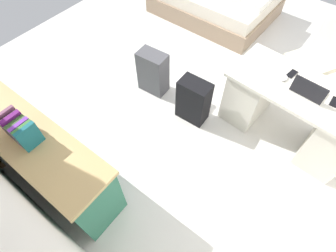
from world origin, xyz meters
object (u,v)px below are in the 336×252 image
object	(u,v)px
office_chair	(313,64)
credenza	(40,154)
suitcase_spare_grey	(153,72)
cell_phone_by_mouse	(292,74)
computer_mouse	(284,78)
suitcase_black	(193,101)
laptop	(308,91)
desk	(291,112)
cell_phone_near_laptop	(335,102)

from	to	relation	value
office_chair	credenza	xyz separation A→B (m)	(1.64, 2.83, -0.04)
suitcase_spare_grey	cell_phone_by_mouse	distance (m)	1.60
office_chair	computer_mouse	distance (m)	0.90
suitcase_black	computer_mouse	world-z (taller)	computer_mouse
credenza	laptop	xyz separation A→B (m)	(-1.76, -1.94, 0.40)
desk	computer_mouse	bearing A→B (deg)	-3.44
credenza	suitcase_black	xyz separation A→B (m)	(-0.75, -1.54, -0.09)
office_chair	cell_phone_near_laptop	xyz separation A→B (m)	(-0.37, 0.83, 0.31)
laptop	cell_phone_near_laptop	bearing A→B (deg)	-165.63
computer_mouse	cell_phone_by_mouse	bearing A→B (deg)	-102.48
desk	credenza	bearing A→B (deg)	49.04
office_chair	cell_phone_by_mouse	size ratio (longest dim) A/B	6.91
desk	cell_phone_by_mouse	xyz separation A→B (m)	(0.18, -0.13, 0.35)
credenza	laptop	world-z (taller)	laptop
computer_mouse	suitcase_spare_grey	bearing A→B (deg)	19.15
desk	laptop	size ratio (longest dim) A/B	4.56
laptop	cell_phone_near_laptop	world-z (taller)	laptop
credenza	suitcase_black	bearing A→B (deg)	-116.04
cell_phone_near_laptop	suitcase_spare_grey	bearing A→B (deg)	11.44
suitcase_spare_grey	cell_phone_near_laptop	bearing A→B (deg)	-172.67
credenza	cell_phone_near_laptop	size ratio (longest dim) A/B	13.24
office_chair	suitcase_black	world-z (taller)	office_chair
cell_phone_by_mouse	cell_phone_near_laptop	bearing A→B (deg)	174.31
suitcase_spare_grey	computer_mouse	world-z (taller)	computer_mouse
suitcase_spare_grey	computer_mouse	distance (m)	1.54
office_chair	suitcase_spare_grey	size ratio (longest dim) A/B	1.63
credenza	cell_phone_by_mouse	size ratio (longest dim) A/B	13.24
office_chair	cell_phone_by_mouse	bearing A→B (deg)	82.08
credenza	cell_phone_near_laptop	xyz separation A→B (m)	(-2.00, -2.00, 0.35)
credenza	cell_phone_near_laptop	bearing A→B (deg)	-135.09
office_chair	suitcase_black	bearing A→B (deg)	55.52
office_chair	suitcase_spare_grey	world-z (taller)	office_chair
laptop	office_chair	bearing A→B (deg)	-82.35
computer_mouse	laptop	bearing A→B (deg)	170.98
cell_phone_near_laptop	suitcase_black	bearing A→B (deg)	20.32
suitcase_spare_grey	computer_mouse	size ratio (longest dim) A/B	5.77
office_chair	cell_phone_near_laptop	size ratio (longest dim) A/B	6.91
laptop	cell_phone_near_laptop	distance (m)	0.26
office_chair	credenza	distance (m)	3.27
credenza	computer_mouse	bearing A→B (deg)	-126.96
office_chair	laptop	xyz separation A→B (m)	(-0.12, 0.89, 0.36)
computer_mouse	cell_phone_near_laptop	distance (m)	0.50
credenza	cell_phone_by_mouse	world-z (taller)	credenza
credenza	suitcase_black	size ratio (longest dim) A/B	3.18
laptop	cell_phone_by_mouse	world-z (taller)	laptop
credenza	cell_phone_by_mouse	xyz separation A→B (m)	(-1.54, -2.12, 0.35)
suitcase_spare_grey	cell_phone_near_laptop	xyz separation A→B (m)	(-1.92, -0.38, 0.44)
credenza	suitcase_spare_grey	bearing A→B (deg)	-92.85
cell_phone_by_mouse	office_chair	bearing A→B (deg)	-89.20
suitcase_spare_grey	suitcase_black	bearing A→B (deg)	169.68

